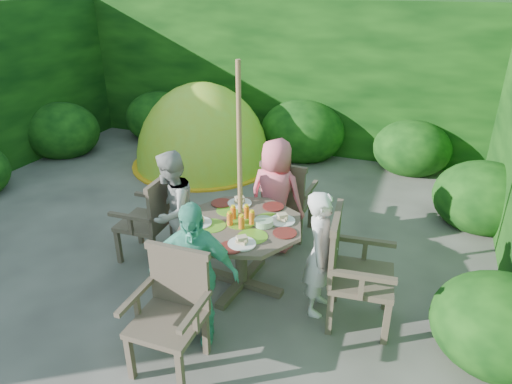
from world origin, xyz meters
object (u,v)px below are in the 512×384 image
(garden_chair_back, at_px, (287,198))
(garden_chair_right, at_px, (352,269))
(garden_chair_left, at_px, (151,217))
(dome_tent, at_px, (204,163))
(child_back, at_px, (276,196))
(garden_chair_front, at_px, (172,309))
(patio_table, at_px, (241,233))
(child_left, at_px, (172,211))
(child_right, at_px, (321,254))
(parasol_pole, at_px, (240,184))
(child_front, at_px, (193,273))

(garden_chair_back, bearing_deg, garden_chair_right, 130.23)
(garden_chair_left, relative_size, dome_tent, 0.35)
(child_back, bearing_deg, garden_chair_front, 90.14)
(garden_chair_front, bearing_deg, garden_chair_left, 127.75)
(garden_chair_right, bearing_deg, patio_table, 77.17)
(child_left, bearing_deg, child_right, 78.17)
(garden_chair_back, distance_m, dome_tent, 2.68)
(garden_chair_back, bearing_deg, child_left, 49.74)
(child_left, bearing_deg, parasol_pole, 78.17)
(garden_chair_front, distance_m, dome_tent, 4.32)
(child_left, bearing_deg, garden_chair_left, -104.14)
(patio_table, height_order, child_front, child_front)
(patio_table, relative_size, garden_chair_left, 1.45)
(parasol_pole, distance_m, child_back, 0.92)
(child_back, xyz_separation_m, dome_tent, (-1.95, 2.03, -0.64))
(child_back, distance_m, child_front, 1.60)
(garden_chair_right, height_order, child_back, child_back)
(child_left, xyz_separation_m, child_front, (0.72, -0.87, -0.00))
(garden_chair_right, height_order, child_front, child_front)
(child_left, distance_m, dome_tent, 3.02)
(patio_table, xyz_separation_m, dome_tent, (-1.88, 2.83, -0.59))
(child_left, bearing_deg, child_back, 123.17)
(garden_chair_front, bearing_deg, garden_chair_right, 37.74)
(parasol_pole, height_order, garden_chair_back, parasol_pole)
(parasol_pole, relative_size, child_back, 1.71)
(patio_table, relative_size, child_left, 1.04)
(garden_chair_left, height_order, child_left, child_left)
(garden_chair_right, relative_size, child_right, 0.84)
(patio_table, bearing_deg, child_left, 174.43)
(child_left, relative_size, child_front, 1.00)
(child_back, bearing_deg, garden_chair_left, 36.06)
(patio_table, xyz_separation_m, parasol_pole, (-0.00, -0.00, 0.51))
(dome_tent, bearing_deg, child_right, -46.78)
(garden_chair_left, relative_size, child_left, 0.72)
(garden_chair_front, bearing_deg, dome_tent, 113.09)
(child_back, bearing_deg, garden_chair_back, -90.67)
(dome_tent, bearing_deg, garden_chair_front, -65.22)
(garden_chair_back, xyz_separation_m, child_right, (0.68, -1.17, 0.10))
(garden_chair_right, relative_size, child_front, 0.79)
(parasol_pole, height_order, child_left, parasol_pole)
(garden_chair_right, xyz_separation_m, garden_chair_left, (-2.18, 0.25, -0.04))
(garden_chair_right, relative_size, garden_chair_front, 1.09)
(garden_chair_back, xyz_separation_m, dome_tent, (-1.99, 1.73, -0.49))
(garden_chair_left, xyz_separation_m, child_back, (1.17, 0.68, 0.15))
(garden_chair_right, height_order, garden_chair_front, garden_chair_right)
(garden_chair_left, height_order, child_back, child_back)
(patio_table, distance_m, child_left, 0.81)
(parasol_pole, relative_size, garden_chair_right, 2.19)
(garden_chair_left, relative_size, garden_chair_back, 1.00)
(patio_table, height_order, dome_tent, dome_tent)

